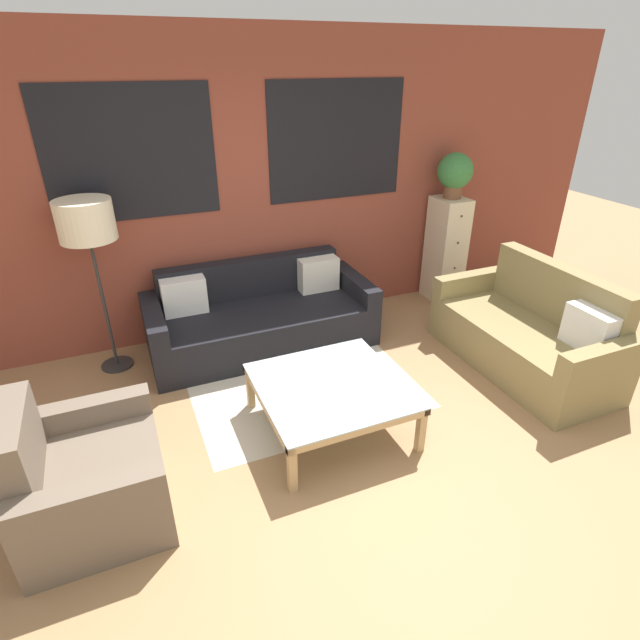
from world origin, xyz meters
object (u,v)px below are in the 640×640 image
couch_dark (261,318)px  armchair_corner (87,478)px  settee_vintage (528,336)px  coffee_table (331,390)px  drawer_cabinet (445,250)px  floor_lamp (86,225)px  potted_plant (455,173)px

couch_dark → armchair_corner: (-1.57, -1.60, -0.00)m
settee_vintage → coffee_table: bearing=-177.0°
settee_vintage → armchair_corner: 3.68m
drawer_cabinet → armchair_corner: bearing=-154.7°
drawer_cabinet → settee_vintage: bearing=-96.3°
coffee_table → floor_lamp: bearing=133.1°
settee_vintage → drawer_cabinet: (0.17, 1.54, 0.28)m
couch_dark → drawer_cabinet: (2.26, 0.21, 0.31)m
settee_vintage → potted_plant: bearing=83.7°
couch_dark → drawer_cabinet: bearing=5.4°
coffee_table → potted_plant: bearing=37.3°
settee_vintage → potted_plant: (0.17, 1.54, 1.14)m
couch_dark → armchair_corner: 2.24m
settee_vintage → armchair_corner: size_ratio=1.83×
armchair_corner → potted_plant: potted_plant is taller
armchair_corner → floor_lamp: floor_lamp is taller
couch_dark → settee_vintage: (2.09, -1.32, 0.03)m
settee_vintage → armchair_corner: settee_vintage is taller
armchair_corner → coffee_table: 1.69m
drawer_cabinet → couch_dark: bearing=-174.6°
armchair_corner → drawer_cabinet: size_ratio=0.79×
drawer_cabinet → coffee_table: bearing=-142.7°
floor_lamp → armchair_corner: bearing=-97.3°
drawer_cabinet → potted_plant: 0.86m
floor_lamp → potted_plant: size_ratio=3.24×
armchair_corner → potted_plant: 4.40m
couch_dark → drawer_cabinet: drawer_cabinet is taller
settee_vintage → floor_lamp: bearing=157.2°
settee_vintage → floor_lamp: floor_lamp is taller
floor_lamp → settee_vintage: bearing=-22.8°
settee_vintage → floor_lamp: size_ratio=1.11×
armchair_corner → drawer_cabinet: 4.25m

